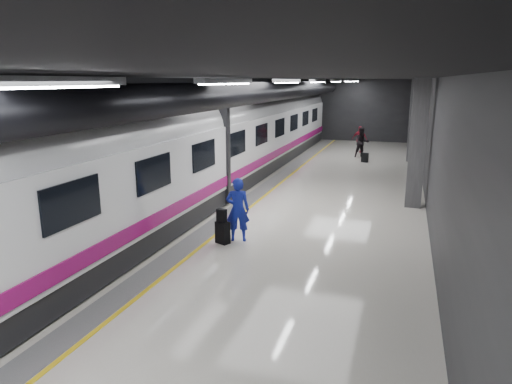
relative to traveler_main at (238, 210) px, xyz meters
The scene contains 9 objects.
ground 3.48m from the traveler_main, 87.08° to the left, with size 40.00×40.00×0.00m, color beige.
platform_hall 5.06m from the traveler_main, 91.52° to the left, with size 10.02×40.02×4.51m.
train 4.70m from the traveler_main, 132.47° to the left, with size 3.05×38.00×4.05m.
traveler_main is the anchor object (origin of this frame).
suitcase_main 0.76m from the traveler_main, 133.08° to the right, with size 0.38×0.24×0.62m, color black.
shoulder_bag 0.49m from the traveler_main, 137.33° to the right, with size 0.27×0.14×0.36m, color black.
traveler_far_a 15.78m from the traveler_main, 82.98° to the left, with size 0.86×0.67×1.76m, color black.
traveler_far_b 17.84m from the traveler_main, 84.90° to the left, with size 0.96×0.40×1.64m, color maroon.
suitcase_far 14.31m from the traveler_main, 80.89° to the left, with size 0.35×0.23×0.52m, color black.
Camera 1 is at (4.11, -14.82, 4.41)m, focal length 32.00 mm.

